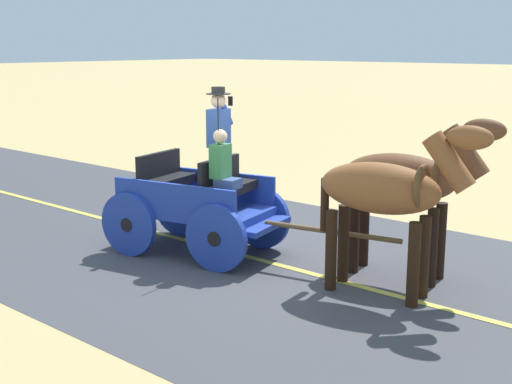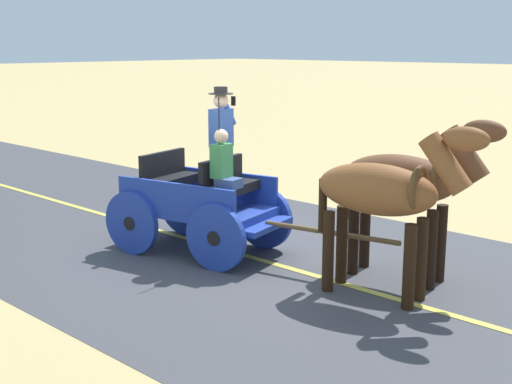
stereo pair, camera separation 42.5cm
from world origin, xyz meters
name	(u,v)px [view 1 (the left image)]	position (x,y,z in m)	size (l,w,h in m)	color
ground_plane	(233,253)	(0.00, 0.00, 0.00)	(200.00, 200.00, 0.00)	tan
road_surface	(233,253)	(0.00, 0.00, 0.00)	(6.73, 160.00, 0.01)	#424247
road_centre_stripe	(233,253)	(0.00, 0.00, 0.01)	(0.12, 160.00, 0.00)	#DBCC4C
horse_drawn_carriage	(200,200)	(0.27, -0.40, 0.82)	(1.87, 4.51, 2.50)	#1E3899
horse_near_side	(407,182)	(-0.72, 2.48, 1.32)	(0.81, 2.15, 2.21)	brown
horse_off_side	(388,193)	(0.06, 2.64, 1.32)	(0.78, 2.15, 2.21)	brown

